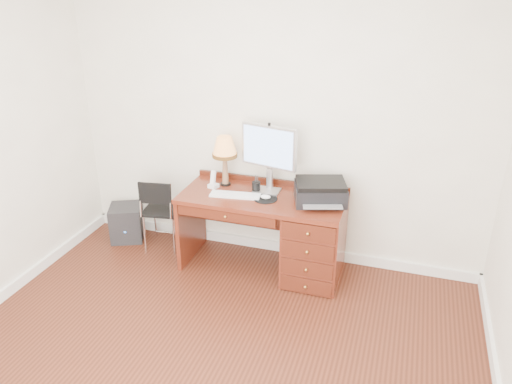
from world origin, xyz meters
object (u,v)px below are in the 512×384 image
(printer, at_px, (320,192))
(phone, at_px, (213,183))
(chair, at_px, (159,207))
(equipment_box, at_px, (127,223))
(desk, at_px, (296,234))
(leg_lamp, at_px, (225,150))
(monitor, at_px, (268,150))

(printer, xyz_separation_m, phone, (-1.02, 0.00, -0.05))
(chair, height_order, equipment_box, chair)
(desk, height_order, chair, chair)
(leg_lamp, relative_size, chair, 0.63)
(monitor, relative_size, leg_lamp, 1.31)
(desk, relative_size, phone, 8.73)
(monitor, bearing_deg, printer, 2.29)
(desk, relative_size, printer, 2.86)
(leg_lamp, bearing_deg, equipment_box, -177.48)
(leg_lamp, distance_m, phone, 0.33)
(leg_lamp, height_order, chair, leg_lamp)
(desk, xyz_separation_m, monitor, (-0.31, 0.13, 0.73))
(chair, relative_size, equipment_box, 2.04)
(phone, xyz_separation_m, equipment_box, (-1.03, 0.05, -0.61))
(equipment_box, bearing_deg, desk, -26.59)
(leg_lamp, height_order, equipment_box, leg_lamp)
(chair, bearing_deg, equipment_box, 164.41)
(leg_lamp, relative_size, equipment_box, 1.28)
(phone, height_order, equipment_box, phone)
(chair, distance_m, equipment_box, 0.52)
(phone, relative_size, equipment_box, 0.46)
(monitor, height_order, leg_lamp, monitor)
(monitor, bearing_deg, desk, -10.21)
(printer, bearing_deg, equipment_box, 161.16)
(monitor, xyz_separation_m, equipment_box, (-1.54, -0.04, -0.96))
(printer, relative_size, leg_lamp, 1.10)
(phone, distance_m, equipment_box, 1.20)
(chair, bearing_deg, phone, -8.48)
(monitor, relative_size, phone, 3.64)
(printer, height_order, chair, printer)
(phone, bearing_deg, desk, 13.65)
(desk, xyz_separation_m, chair, (-1.41, 0.04, 0.05))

